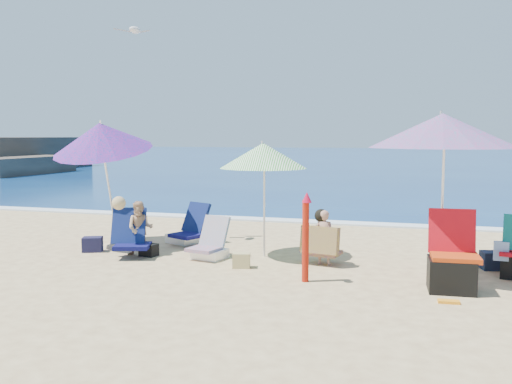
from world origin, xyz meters
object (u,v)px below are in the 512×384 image
(umbrella_blue, at_px, (101,137))
(seagull, at_px, (135,30))
(umbrella_striped, at_px, (263,156))
(person_center, at_px, (323,238))
(chair_navy, at_px, (188,233))
(person_left, at_px, (137,228))
(furled_umbrella, at_px, (306,233))
(chair_rainbow, at_px, (210,247))
(umbrella_turquoise, at_px, (443,131))
(camp_chair_left, at_px, (452,267))

(umbrella_blue, relative_size, seagull, 4.06)
(umbrella_striped, bearing_deg, person_center, -16.97)
(umbrella_blue, xyz_separation_m, chair_navy, (1.33, 0.68, -1.76))
(person_left, bearing_deg, chair_navy, 73.93)
(furled_umbrella, height_order, chair_rainbow, furled_umbrella)
(umbrella_turquoise, distance_m, umbrella_striped, 2.80)
(umbrella_turquoise, relative_size, furled_umbrella, 1.88)
(umbrella_turquoise, height_order, umbrella_striped, umbrella_turquoise)
(umbrella_striped, height_order, chair_rainbow, umbrella_striped)
(seagull, bearing_deg, umbrella_turquoise, -11.54)
(person_left, bearing_deg, umbrella_blue, 149.54)
(furled_umbrella, bearing_deg, umbrella_turquoise, 27.71)
(umbrella_blue, height_order, chair_rainbow, umbrella_blue)
(camp_chair_left, height_order, seagull, seagull)
(camp_chair_left, relative_size, person_left, 1.02)
(umbrella_blue, xyz_separation_m, seagull, (0.38, 0.60, 1.94))
(umbrella_turquoise, relative_size, umbrella_striped, 1.23)
(umbrella_turquoise, bearing_deg, umbrella_blue, 175.08)
(furled_umbrella, bearing_deg, seagull, 150.80)
(furled_umbrella, bearing_deg, umbrella_striped, 125.52)
(umbrella_blue, relative_size, furled_umbrella, 1.93)
(umbrella_turquoise, xyz_separation_m, furled_umbrella, (-1.75, -0.92, -1.37))
(umbrella_blue, distance_m, chair_rainbow, 2.85)
(furled_umbrella, distance_m, chair_navy, 3.40)
(umbrella_blue, distance_m, person_left, 1.88)
(umbrella_turquoise, xyz_separation_m, camp_chair_left, (0.14, -0.81, -1.74))
(umbrella_blue, height_order, furled_umbrella, umbrella_blue)
(seagull, bearing_deg, furled_umbrella, -29.20)
(chair_navy, xyz_separation_m, person_center, (2.69, -1.03, 0.22))
(umbrella_blue, relative_size, person_left, 2.36)
(furled_umbrella, distance_m, person_center, 1.09)
(umbrella_striped, distance_m, person_left, 2.40)
(umbrella_striped, xyz_separation_m, chair_navy, (-1.65, 0.71, -1.46))
(chair_rainbow, bearing_deg, person_center, 1.41)
(umbrella_blue, distance_m, person_center, 4.32)
(furled_umbrella, bearing_deg, person_center, 87.08)
(person_center, distance_m, seagull, 5.13)
(umbrella_turquoise, height_order, person_center, umbrella_turquoise)
(chair_navy, xyz_separation_m, person_left, (-0.36, -1.25, 0.26))
(furled_umbrella, height_order, camp_chair_left, furled_umbrella)
(umbrella_turquoise, xyz_separation_m, seagull, (-5.34, 1.09, 1.84))
(seagull, bearing_deg, umbrella_striped, -13.60)
(umbrella_turquoise, height_order, chair_rainbow, umbrella_turquoise)
(umbrella_striped, distance_m, camp_chair_left, 3.41)
(umbrella_turquoise, distance_m, chair_navy, 4.90)
(umbrella_striped, relative_size, furled_umbrella, 1.53)
(umbrella_blue, relative_size, chair_navy, 2.60)
(umbrella_striped, height_order, person_left, umbrella_striped)
(umbrella_blue, bearing_deg, umbrella_turquoise, -4.92)
(chair_navy, height_order, person_left, person_left)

